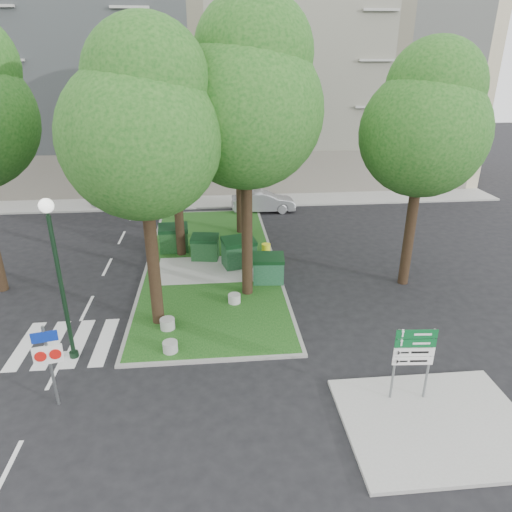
{
  "coord_description": "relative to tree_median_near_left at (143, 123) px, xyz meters",
  "views": [
    {
      "loc": [
        0.72,
        -12.57,
        9.09
      ],
      "look_at": [
        2.31,
        3.97,
        2.0
      ],
      "focal_mm": 32.0,
      "sensor_mm": 36.0,
      "label": 1
    }
  ],
  "objects": [
    {
      "name": "tree_median_near_right",
      "position": [
        3.5,
        2.0,
        0.67
      ],
      "size": [
        5.6,
        5.6,
        11.46
      ],
      "color": "black",
      "rests_on": "ground"
    },
    {
      "name": "zebra_crossing",
      "position": [
        -2.34,
        -1.06,
        -7.31
      ],
      "size": [
        5.0,
        3.0,
        0.01
      ],
      "primitive_type": "cube",
      "color": "silver",
      "rests_on": "ground"
    },
    {
      "name": "litter_bin",
      "position": [
        4.61,
        5.49,
        -6.82
      ],
      "size": [
        0.43,
        0.43,
        0.75
      ],
      "primitive_type": "cylinder",
      "color": "yellow",
      "rests_on": "median_island"
    },
    {
      "name": "traffic_sign_pole",
      "position": [
        -2.54,
        -4.21,
        -5.64
      ],
      "size": [
        0.77,
        0.2,
        2.61
      ],
      "rotation": [
        0.0,
        0.0,
        0.21
      ],
      "color": "slate",
      "rests_on": "ground"
    },
    {
      "name": "dumpster_b",
      "position": [
        1.63,
        5.73,
        -6.61
      ],
      "size": [
        1.45,
        1.12,
        1.23
      ],
      "rotation": [
        0.0,
        0.0,
        -0.15
      ],
      "color": "#123E19",
      "rests_on": "median_island"
    },
    {
      "name": "median_kerb",
      "position": [
        1.91,
        5.44,
        -7.27
      ],
      "size": [
        6.3,
        16.3,
        0.1
      ],
      "primitive_type": "cube",
      "color": "gray",
      "rests_on": "ground"
    },
    {
      "name": "street_lamp",
      "position": [
        -2.7,
        -1.9,
        -3.87
      ],
      "size": [
        0.44,
        0.44,
        5.48
      ],
      "color": "black",
      "rests_on": "ground"
    },
    {
      "name": "dumpster_a",
      "position": [
        0.03,
        6.97,
        -6.54
      ],
      "size": [
        1.54,
        1.13,
        1.38
      ],
      "rotation": [
        0.0,
        0.0,
        0.07
      ],
      "color": "#0F3811",
      "rests_on": "median_island"
    },
    {
      "name": "directional_sign",
      "position": [
        7.5,
        -5.02,
        -5.67
      ],
      "size": [
        1.15,
        0.15,
        2.29
      ],
      "rotation": [
        0.0,
        0.0,
        -0.07
      ],
      "color": "slate",
      "rests_on": "sidewalk_corner"
    },
    {
      "name": "tree_street_right",
      "position": [
        10.5,
        2.5,
        -0.33
      ],
      "size": [
        5.0,
        5.0,
        10.06
      ],
      "color": "black",
      "rests_on": "ground"
    },
    {
      "name": "bollard_left",
      "position": [
        0.5,
        -2.06,
        -7.02
      ],
      "size": [
        0.5,
        0.5,
        0.36
      ],
      "primitive_type": "cylinder",
      "color": "#989893",
      "rests_on": "median_island"
    },
    {
      "name": "sidewalk_corner",
      "position": [
        7.91,
        -6.06,
        -7.26
      ],
      "size": [
        5.0,
        4.0,
        0.12
      ],
      "primitive_type": "cube",
      "color": "#999993",
      "rests_on": "ground"
    },
    {
      "name": "tree_median_near_left",
      "position": [
        0.0,
        0.0,
        0.0
      ],
      "size": [
        5.2,
        5.2,
        10.53
      ],
      "color": "black",
      "rests_on": "ground"
    },
    {
      "name": "apartment_building",
      "position": [
        1.41,
        23.44,
        0.68
      ],
      "size": [
        41.0,
        12.0,
        16.0
      ],
      "primitive_type": "cube",
      "color": "#BEB38E",
      "rests_on": "ground"
    },
    {
      "name": "ground",
      "position": [
        1.41,
        -2.56,
        -7.32
      ],
      "size": [
        120.0,
        120.0,
        0.0
      ],
      "primitive_type": "plane",
      "color": "black",
      "rests_on": "ground"
    },
    {
      "name": "bollard_mid",
      "position": [
        0.29,
        -0.59,
        -7.0
      ],
      "size": [
        0.54,
        0.54,
        0.39
      ],
      "primitive_type": "cylinder",
      "color": "#959691",
      "rests_on": "median_island"
    },
    {
      "name": "car_silver",
      "position": [
        5.36,
        13.5,
        -6.64
      ],
      "size": [
        4.11,
        1.45,
        1.35
      ],
      "primitive_type": "imported",
      "rotation": [
        0.0,
        0.0,
        1.57
      ],
      "color": "gray",
      "rests_on": "ground"
    },
    {
      "name": "car_white",
      "position": [
        -4.12,
        15.84,
        -6.63
      ],
      "size": [
        4.14,
        1.94,
        1.37
      ],
      "primitive_type": "imported",
      "rotation": [
        0.0,
        0.0,
        1.65
      ],
      "color": "silver",
      "rests_on": "ground"
    },
    {
      "name": "tree_median_mid",
      "position": [
        0.5,
        6.5,
        -0.34
      ],
      "size": [
        4.8,
        4.8,
        9.99
      ],
      "color": "black",
      "rests_on": "ground"
    },
    {
      "name": "building_sidewalk",
      "position": [
        1.41,
        15.94,
        -7.26
      ],
      "size": [
        42.0,
        3.0,
        0.12
      ],
      "primitive_type": "cube",
      "color": "#999993",
      "rests_on": "ground"
    },
    {
      "name": "median_island",
      "position": [
        1.91,
        5.44,
        -7.26
      ],
      "size": [
        6.0,
        16.0,
        0.12
      ],
      "primitive_type": "cube",
      "color": "#133E11",
      "rests_on": "ground"
    },
    {
      "name": "tree_median_far",
      "position": [
        3.7,
        9.5,
        1.0
      ],
      "size": [
        5.8,
        5.8,
        11.93
      ],
      "color": "black",
      "rests_on": "ground"
    },
    {
      "name": "dumpster_c",
      "position": [
        3.23,
        4.73,
        -6.52
      ],
      "size": [
        1.73,
        1.39,
        1.42
      ],
      "rotation": [
        0.0,
        0.0,
        0.24
      ],
      "color": "#10371A",
      "rests_on": "median_island"
    },
    {
      "name": "bollard_right",
      "position": [
        2.81,
        1.12,
        -7.02
      ],
      "size": [
        0.5,
        0.5,
        0.36
      ],
      "primitive_type": "cylinder",
      "color": "#A5A5A0",
      "rests_on": "median_island"
    },
    {
      "name": "dumpster_d",
      "position": [
        4.41,
        2.92,
        -6.59
      ],
      "size": [
        1.44,
        1.06,
        1.27
      ],
      "rotation": [
        0.0,
        0.0,
        -0.08
      ],
      "color": "#154629",
      "rests_on": "median_island"
    }
  ]
}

